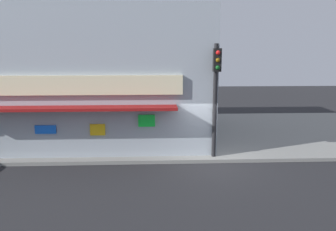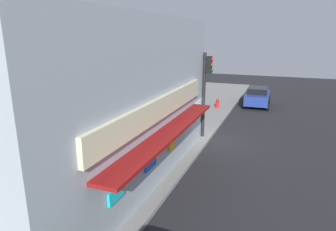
{
  "view_description": "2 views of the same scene",
  "coord_description": "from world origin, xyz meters",
  "px_view_note": "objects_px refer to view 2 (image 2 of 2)",
  "views": [
    {
      "loc": [
        -2.43,
        -13.5,
        4.77
      ],
      "look_at": [
        -1.74,
        1.75,
        1.76
      ],
      "focal_mm": 35.6,
      "sensor_mm": 36.0,
      "label": 1
    },
    {
      "loc": [
        -16.17,
        -3.73,
        6.02
      ],
      "look_at": [
        -1.19,
        2.14,
        1.62
      ],
      "focal_mm": 31.91,
      "sensor_mm": 36.0,
      "label": 2
    }
  ],
  "objects_px": {
    "fire_hydrant": "(217,103)",
    "parked_car_blue": "(257,96)",
    "trash_can": "(132,169)",
    "potted_plant_by_doorway": "(103,175)",
    "pedestrian": "(149,138)",
    "traffic_light": "(206,84)",
    "potted_plant_by_window": "(91,192)"
  },
  "relations": [
    {
      "from": "fire_hydrant",
      "to": "parked_car_blue",
      "type": "relative_size",
      "value": 0.19
    },
    {
      "from": "fire_hydrant",
      "to": "parked_car_blue",
      "type": "xyz_separation_m",
      "value": [
        2.51,
        -2.91,
        0.32
      ]
    },
    {
      "from": "trash_can",
      "to": "potted_plant_by_doorway",
      "type": "bearing_deg",
      "value": 144.53
    },
    {
      "from": "pedestrian",
      "to": "parked_car_blue",
      "type": "height_order",
      "value": "pedestrian"
    },
    {
      "from": "traffic_light",
      "to": "trash_can",
      "type": "distance_m",
      "value": 7.0
    },
    {
      "from": "traffic_light",
      "to": "trash_can",
      "type": "bearing_deg",
      "value": 167.03
    },
    {
      "from": "pedestrian",
      "to": "potted_plant_by_window",
      "type": "xyz_separation_m",
      "value": [
        -4.79,
        0.04,
        -0.44
      ]
    },
    {
      "from": "fire_hydrant",
      "to": "potted_plant_by_window",
      "type": "distance_m",
      "value": 16.08
    },
    {
      "from": "trash_can",
      "to": "potted_plant_by_doorway",
      "type": "relative_size",
      "value": 0.95
    },
    {
      "from": "trash_can",
      "to": "potted_plant_by_doorway",
      "type": "xyz_separation_m",
      "value": [
        -1.06,
        0.75,
        0.07
      ]
    },
    {
      "from": "fire_hydrant",
      "to": "pedestrian",
      "type": "relative_size",
      "value": 0.42
    },
    {
      "from": "traffic_light",
      "to": "pedestrian",
      "type": "height_order",
      "value": "traffic_light"
    },
    {
      "from": "traffic_light",
      "to": "parked_car_blue",
      "type": "relative_size",
      "value": 1.24
    },
    {
      "from": "parked_car_blue",
      "to": "fire_hydrant",
      "type": "bearing_deg",
      "value": 130.78
    },
    {
      "from": "fire_hydrant",
      "to": "potted_plant_by_doorway",
      "type": "distance_m",
      "value": 14.75
    },
    {
      "from": "parked_car_blue",
      "to": "pedestrian",
      "type": "bearing_deg",
      "value": 164.43
    },
    {
      "from": "fire_hydrant",
      "to": "potted_plant_by_doorway",
      "type": "xyz_separation_m",
      "value": [
        -14.68,
        1.38,
        0.13
      ]
    },
    {
      "from": "fire_hydrant",
      "to": "traffic_light",
      "type": "bearing_deg",
      "value": -173.58
    },
    {
      "from": "potted_plant_by_window",
      "to": "parked_car_blue",
      "type": "height_order",
      "value": "parked_car_blue"
    },
    {
      "from": "potted_plant_by_doorway",
      "to": "parked_car_blue",
      "type": "height_order",
      "value": "parked_car_blue"
    },
    {
      "from": "traffic_light",
      "to": "potted_plant_by_doorway",
      "type": "relative_size",
      "value": 5.5
    },
    {
      "from": "fire_hydrant",
      "to": "pedestrian",
      "type": "bearing_deg",
      "value": 175.3
    },
    {
      "from": "fire_hydrant",
      "to": "trash_can",
      "type": "bearing_deg",
      "value": 177.39
    },
    {
      "from": "potted_plant_by_window",
      "to": "parked_car_blue",
      "type": "bearing_deg",
      "value": -11.8
    },
    {
      "from": "fire_hydrant",
      "to": "pedestrian",
      "type": "height_order",
      "value": "pedestrian"
    },
    {
      "from": "traffic_light",
      "to": "potted_plant_by_window",
      "type": "distance_m",
      "value": 9.27
    },
    {
      "from": "traffic_light",
      "to": "potted_plant_by_window",
      "type": "xyz_separation_m",
      "value": [
        -8.71,
        1.79,
        -2.6
      ]
    },
    {
      "from": "trash_can",
      "to": "potted_plant_by_window",
      "type": "bearing_deg",
      "value": 171.92
    },
    {
      "from": "trash_can",
      "to": "pedestrian",
      "type": "xyz_separation_m",
      "value": [
        2.37,
        0.3,
        0.56
      ]
    },
    {
      "from": "pedestrian",
      "to": "trash_can",
      "type": "bearing_deg",
      "value": -172.68
    },
    {
      "from": "traffic_light",
      "to": "pedestrian",
      "type": "relative_size",
      "value": 2.72
    },
    {
      "from": "fire_hydrant",
      "to": "parked_car_blue",
      "type": "bearing_deg",
      "value": -49.22
    }
  ]
}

